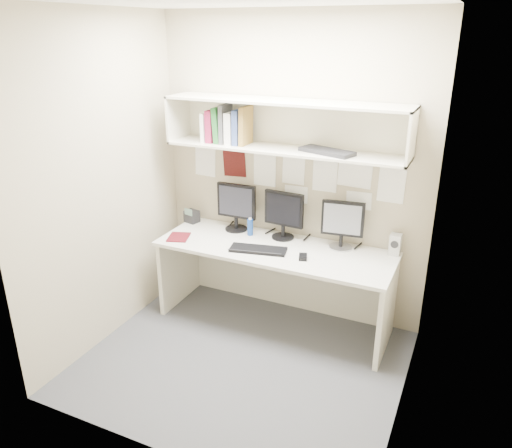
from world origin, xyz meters
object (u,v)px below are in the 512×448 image
at_px(desk, 274,285).
at_px(keyboard, 258,250).
at_px(monitor_left, 236,205).
at_px(monitor_right, 342,222).
at_px(desk_phone, 192,216).
at_px(maroon_notebook, 179,237).
at_px(speaker, 395,244).
at_px(monitor_center, 284,213).

distance_m(desk, keyboard, 0.41).
bearing_deg(monitor_left, monitor_right, -0.56).
bearing_deg(desk, keyboard, -125.44).
height_order(desk, desk_phone, desk_phone).
bearing_deg(desk_phone, maroon_notebook, -62.49).
xyz_separation_m(desk, speaker, (0.94, 0.27, 0.45)).
xyz_separation_m(monitor_left, monitor_right, (0.98, 0.00, -0.01)).
relative_size(monitor_left, monitor_center, 1.03).
distance_m(monitor_left, monitor_right, 0.98).
height_order(desk, maroon_notebook, maroon_notebook).
height_order(monitor_left, monitor_center, monitor_left).
relative_size(keyboard, desk_phone, 3.12).
height_order(monitor_left, speaker, monitor_left).
distance_m(keyboard, desk_phone, 0.91).
bearing_deg(speaker, desk_phone, -177.15).
bearing_deg(speaker, monitor_left, -177.08).
bearing_deg(speaker, monitor_center, -176.19).
bearing_deg(keyboard, monitor_right, 18.37).
distance_m(speaker, maroon_notebook, 1.84).
height_order(speaker, desk_phone, speaker).
bearing_deg(desk_phone, speaker, 15.17).
bearing_deg(monitor_right, desk, -164.12).
bearing_deg(monitor_center, keyboard, -98.73).
bearing_deg(monitor_center, desk, -82.29).
height_order(monitor_left, keyboard, monitor_left).
xyz_separation_m(monitor_right, desk_phone, (-1.45, -0.01, -0.17)).
xyz_separation_m(desk, desk_phone, (-0.94, 0.21, 0.42)).
height_order(monitor_center, maroon_notebook, monitor_center).
xyz_separation_m(monitor_left, desk_phone, (-0.47, -0.01, -0.18)).
relative_size(desk, monitor_center, 4.80).
height_order(monitor_center, keyboard, monitor_center).
distance_m(speaker, desk_phone, 1.88).
relative_size(desk, keyboard, 4.30).
height_order(desk, monitor_left, monitor_left).
relative_size(monitor_right, maroon_notebook, 1.92).
relative_size(monitor_right, desk_phone, 2.73).
height_order(keyboard, maroon_notebook, keyboard).
bearing_deg(maroon_notebook, monitor_right, -2.29).
xyz_separation_m(monitor_right, maroon_notebook, (-1.35, -0.39, -0.22)).
bearing_deg(monitor_center, monitor_right, 4.41).
height_order(monitor_left, monitor_right, monitor_left).
distance_m(monitor_right, speaker, 0.46).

